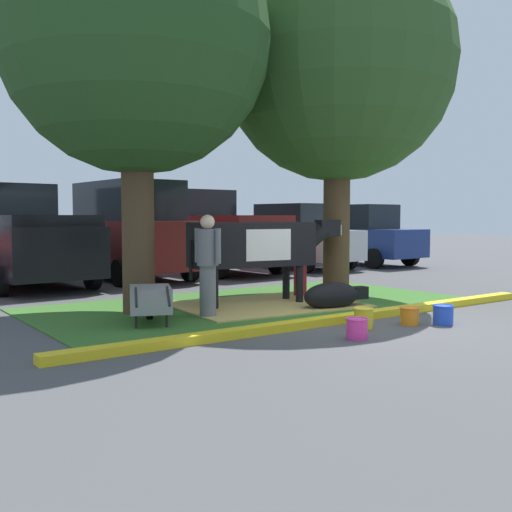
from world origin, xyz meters
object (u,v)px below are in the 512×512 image
Objects in this scene: person_visitor_near at (208,263)px; wheelbarrow at (150,300)px; bucket_yellow at (363,318)px; sedan_silver at (295,237)px; cow_holstein at (258,245)px; bucket_orange at (410,315)px; shade_tree_left at (136,39)px; bucket_pink at (357,328)px; bucket_blue at (443,314)px; person_handler at (300,258)px; sedan_blue at (359,235)px; shade_tree_right at (338,65)px; suv_black at (128,230)px; pickup_truck_black at (20,238)px; calf_lying at (333,296)px; pickup_truck_maroon at (211,234)px.

wheelbarrow is at bearing -179.58° from person_visitor_near.
sedan_silver is (5.63, 8.39, 0.83)m from bucket_yellow.
bucket_orange is (0.70, -2.95, -0.97)m from cow_holstein.
bucket_orange is (2.87, -3.34, -4.37)m from shade_tree_left.
person_visitor_near is (-1.47, -0.67, -0.22)m from cow_holstein.
bucket_blue is (1.81, -0.02, 0.01)m from bucket_pink.
sedan_blue reaches higher than person_handler.
sedan_blue is at bearing 41.09° from shade_tree_right.
sedan_silver reaches higher than cow_holstein.
suv_black is (-2.17, 5.52, -3.42)m from shade_tree_right.
bucket_blue is 0.06× the size of pickup_truck_black.
pickup_truck_black reaches higher than calf_lying.
suv_black reaches higher than calf_lying.
shade_tree_right is 5.71m from bucket_orange.
person_visitor_near is (-2.27, 0.49, 0.65)m from calf_lying.
cow_holstein is 2.67m from wheelbarrow.
person_handler is 5.05× the size of bucket_orange.
shade_tree_right is 4.84m from calf_lying.
person_handler is 3.43m from bucket_orange.
wheelbarrow is 5.12× the size of bucket_pink.
sedan_silver is (2.80, -0.51, -0.13)m from pickup_truck_maroon.
cow_holstein is 10.35× the size of bucket_yellow.
wheelbarrow is (-3.80, -1.04, -0.42)m from person_handler.
person_handler is at bearing -54.19° from pickup_truck_black.
cow_holstein is at bearing 24.57° from person_visitor_near.
bucket_blue is at bearing -35.38° from wheelbarrow.
suv_black is at bearing 77.24° from person_visitor_near.
pickup_truck_black is at bearing 114.39° from cow_holstein.
shade_tree_right reaches higher than bucket_blue.
pickup_truck_maroon reaches higher than bucket_blue.
bucket_pink is at bearing -168.98° from bucket_orange.
wheelbarrow is 3.91m from bucket_orange.
cow_holstein is 6.49m from pickup_truck_black.
shade_tree_right is 6.85m from suv_black.
calf_lying is at bearing -83.12° from suv_black.
wheelbarrow is at bearing -150.05° from sedan_blue.
bucket_pink is (-2.84, -3.40, -4.54)m from shade_tree_right.
shade_tree_left is 5.86m from bucket_pink.
bucket_blue is 0.06× the size of pickup_truck_maroon.
pickup_truck_black is 1.22× the size of sedan_blue.
sedan_blue is at bearing 32.43° from person_visitor_near.
shade_tree_left is at bearing 123.97° from bucket_yellow.
bucket_yellow reaches higher than bucket_orange.
suv_black is (-0.72, 8.65, 1.13)m from bucket_orange.
bucket_pink is (-0.69, -3.22, -0.96)m from cow_holstein.
sedan_blue reaches higher than calf_lying.
pickup_truck_maroon is at bearing 65.85° from cow_holstein.
shade_tree_right is 4.27× the size of person_visitor_near.
calf_lying is 1.80m from bucket_yellow.
person_visitor_near is 0.30× the size of pickup_truck_black.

